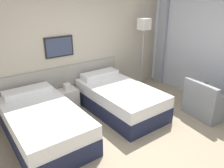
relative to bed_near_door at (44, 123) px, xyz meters
The scene contains 7 objects.
ground_plane 1.73m from the bed_near_door, 38.82° to the right, with size 16.00×16.00×0.00m, color gray.
wall_headboard 1.95m from the bed_near_door, 39.54° to the left, with size 10.00×0.10×2.70m.
bed_near_door is the anchor object (origin of this frame).
bed_near_window 1.70m from the bed_near_door, ahead, with size 1.13×2.03×0.70m.
nightstand 1.16m from the bed_near_door, 42.66° to the left, with size 0.42×0.35×0.59m.
floor_lamp 3.32m from the bed_near_door, 12.16° to the left, with size 0.26×0.26×1.87m.
armchair 3.35m from the bed_near_door, 22.08° to the right, with size 0.83×0.89×0.78m.
Camera 1 is at (-2.32, -2.31, 2.39)m, focal length 35.00 mm.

